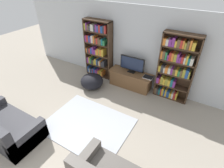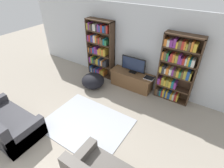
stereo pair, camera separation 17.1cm
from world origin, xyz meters
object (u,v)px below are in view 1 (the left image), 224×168
Objects in this scene: tv_stand at (130,79)px; television at (132,64)px; couch_left_sectional at (5,128)px; laptop at (148,77)px; bookshelf_left at (98,49)px; beanbag_ottoman at (92,81)px; bookshelf_right at (175,68)px.

tv_stand is 1.77× the size of television.
couch_left_sectional is at bearing -115.47° from tv_stand.
television reaches higher than laptop.
bookshelf_left is at bearing 174.50° from tv_stand.
television reaches higher than tv_stand.
beanbag_ottoman is (-1.10, -0.76, -0.60)m from television.
bookshelf_right is 1.33m from television.
beanbag_ottoman is at bearing -160.50° from bookshelf_right.
bookshelf_right is 2.68m from beanbag_ottoman.
couch_left_sectional is 2.25× the size of beanbag_ottoman.
television reaches higher than couch_left_sectional.
bookshelf_right reaches higher than tv_stand.
bookshelf_right is 1.52m from tv_stand.
tv_stand is 0.67m from laptop.
laptop is at bearing -4.02° from bookshelf_left.
bookshelf_left reaches higher than tv_stand.
tv_stand is at bearing 33.32° from beanbag_ottoman.
tv_stand is at bearing 179.42° from laptop.
couch_left_sectional is (-2.26, -3.46, -0.29)m from laptop.
bookshelf_left is 1.41× the size of tv_stand.
laptop is at bearing -0.58° from tv_stand.
couch_left_sectional is (-1.65, -3.51, -0.56)m from television.
television is 0.48× the size of couch_left_sectional.
laptop is (0.60, -0.05, -0.28)m from television.
tv_stand is (-1.32, -0.13, -0.76)m from bookshelf_right.
bookshelf_left is 1.00× the size of bookshelf_right.
couch_left_sectional reaches higher than beanbag_ottoman.
couch_left_sectional is at bearing -101.45° from beanbag_ottoman.
television is at bearing -176.08° from bookshelf_right.
bookshelf_left reaches higher than couch_left_sectional.
bookshelf_left is 1.20× the size of couch_left_sectional.
bookshelf_right reaches higher than television.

